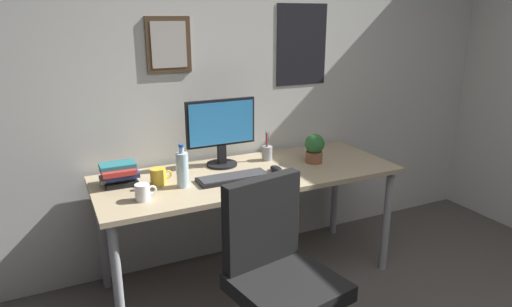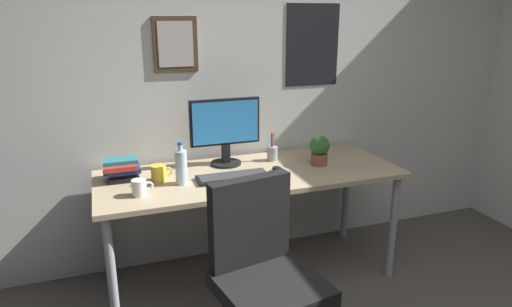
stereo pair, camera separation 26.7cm
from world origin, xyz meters
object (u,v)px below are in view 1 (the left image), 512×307
Objects in this scene: monitor at (221,130)px; coffee_mug_far at (143,192)px; potted_plant at (314,147)px; pen_cup at (267,152)px; office_chair at (277,268)px; book_stack_left at (119,174)px; coffee_mug_near at (159,176)px; water_bottle at (182,169)px; keyboard at (233,178)px; computer_mouse at (276,169)px.

monitor is 0.72m from coffee_mug_far.
potted_plant is 0.32m from pen_cup.
book_stack_left is at bearing 123.33° from office_chair.
coffee_mug_near is 0.79m from pen_cup.
water_bottle is (-0.25, 0.68, 0.33)m from office_chair.
coffee_mug_far is (-0.55, -0.08, 0.03)m from keyboard.
book_stack_left reaches higher than keyboard.
potted_plant is at bearing -6.46° from book_stack_left.
pen_cup reaches higher than coffee_mug_far.
pen_cup is (0.32, -0.03, -0.19)m from monitor.
keyboard is at bearing -15.34° from coffee_mug_near.
book_stack_left is (-0.20, 0.10, 0.02)m from coffee_mug_near.
office_chair is at bearing -49.17° from coffee_mug_far.
water_bottle is at bearing -160.21° from pen_cup.
water_bottle is 0.38m from book_stack_left.
coffee_mug_far is (-0.85, -0.10, 0.03)m from computer_mouse.
coffee_mug_far reaches higher than computer_mouse.
monitor is at bearing 6.24° from book_stack_left.
pen_cup reaches higher than computer_mouse.
water_bottle is 2.15× the size of coffee_mug_far.
potted_plant is at bearing 9.81° from computer_mouse.
water_bottle is 1.29× the size of potted_plant.
keyboard is 0.30m from computer_mouse.
office_chair reaches higher than computer_mouse.
coffee_mug_far is at bearing -123.67° from coffee_mug_near.
potted_plant is (0.61, 0.07, 0.09)m from keyboard.
monitor is at bearing 134.55° from computer_mouse.
book_stack_left is (-0.62, 0.21, 0.05)m from keyboard.
pen_cup is (-0.26, 0.19, -0.05)m from potted_plant.
water_bottle reaches higher than potted_plant.
pen_cup is (0.66, 0.24, -0.05)m from water_bottle.
pen_cup is at bearing 20.45° from coffee_mug_far.
water_bottle is (-0.34, -0.26, -0.13)m from monitor.
coffee_mug_far is at bearing -173.38° from computer_mouse.
coffee_mug_far is (-0.59, -0.36, -0.19)m from monitor.
keyboard is at bearing 8.52° from coffee_mug_far.
book_stack_left is at bearing -177.34° from pen_cup.
coffee_mug_far is 1.17m from potted_plant.
coffee_mug_near is (-0.12, 0.10, -0.06)m from water_bottle.
monitor reaches higher than office_chair.
office_chair is 1.08m from book_stack_left.
coffee_mug_near is 1.09× the size of coffee_mug_far.
coffee_mug_far is (-0.13, -0.20, -0.00)m from coffee_mug_near.
book_stack_left is (-0.32, 0.19, -0.04)m from water_bottle.
book_stack_left reaches higher than coffee_mug_far.
pen_cup is (0.91, 0.34, 0.01)m from coffee_mug_far.
monitor is at bearing 37.79° from water_bottle.
potted_plant is at bearing -2.48° from coffee_mug_near.
keyboard is 3.91× the size of computer_mouse.
monitor is 0.63m from potted_plant.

